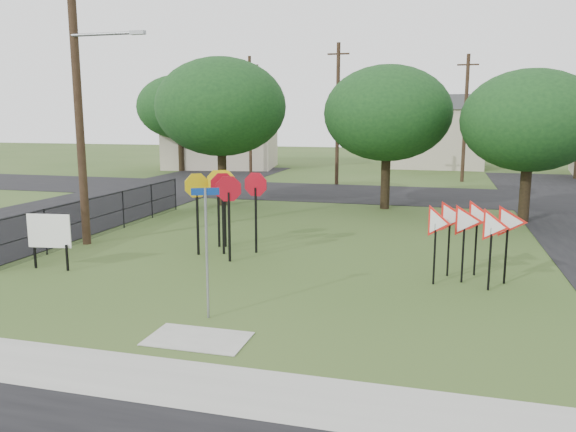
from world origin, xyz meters
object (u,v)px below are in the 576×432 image
(street_name_sign, at_px, (207,244))
(stop_sign_cluster, at_px, (224,193))
(info_board, at_px, (49,233))
(yield_sign_cluster, at_px, (471,224))

(street_name_sign, bearing_deg, stop_sign_cluster, 107.89)
(stop_sign_cluster, distance_m, info_board, 5.33)
(street_name_sign, xyz_separation_m, stop_sign_cluster, (-1.87, 5.78, 0.29))
(street_name_sign, bearing_deg, yield_sign_cluster, 37.79)
(stop_sign_cluster, bearing_deg, yield_sign_cluster, -10.54)
(yield_sign_cluster, xyz_separation_m, info_board, (-11.64, -1.87, -0.51))
(stop_sign_cluster, relative_size, yield_sign_cluster, 0.99)
(info_board, bearing_deg, yield_sign_cluster, 9.13)
(info_board, bearing_deg, stop_sign_cluster, 38.41)
(stop_sign_cluster, distance_m, yield_sign_cluster, 7.66)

